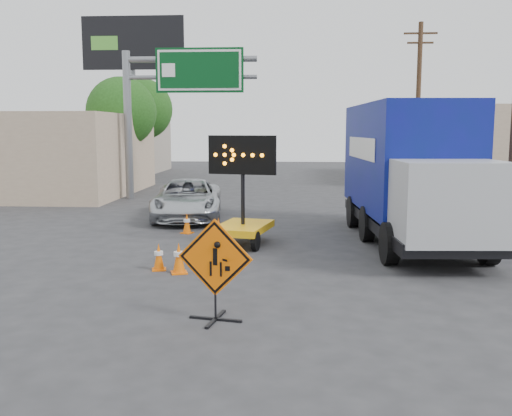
# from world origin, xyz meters

# --- Properties ---
(ground) EXTENTS (100.00, 100.00, 0.00)m
(ground) POSITION_xyz_m (0.00, 0.00, 0.00)
(ground) COLOR #2D2D30
(ground) RESTS_ON ground
(curb_right) EXTENTS (0.40, 60.00, 0.12)m
(curb_right) POSITION_xyz_m (7.20, 15.00, 0.06)
(curb_right) COLOR gray
(curb_right) RESTS_ON ground
(sidewalk_right) EXTENTS (4.00, 60.00, 0.15)m
(sidewalk_right) POSITION_xyz_m (9.50, 15.00, 0.07)
(sidewalk_right) COLOR gray
(sidewalk_right) RESTS_ON ground
(storefront_left_far) EXTENTS (12.00, 10.00, 4.40)m
(storefront_left_far) POSITION_xyz_m (-15.00, 34.00, 2.20)
(storefront_left_far) COLOR gray
(storefront_left_far) RESTS_ON ground
(building_right_far) EXTENTS (10.00, 14.00, 4.60)m
(building_right_far) POSITION_xyz_m (13.00, 30.00, 2.30)
(building_right_far) COLOR tan
(building_right_far) RESTS_ON ground
(highway_gantry) EXTENTS (6.18, 0.38, 6.90)m
(highway_gantry) POSITION_xyz_m (-4.43, 17.96, 5.07)
(highway_gantry) COLOR slate
(highway_gantry) RESTS_ON ground
(billboard) EXTENTS (6.10, 0.54, 9.85)m
(billboard) POSITION_xyz_m (-8.35, 25.87, 7.35)
(billboard) COLOR slate
(billboard) RESTS_ON ground
(utility_pole_far) EXTENTS (1.80, 0.26, 9.00)m
(utility_pole_far) POSITION_xyz_m (8.00, 24.00, 4.68)
(utility_pole_far) COLOR #4D3321
(utility_pole_far) RESTS_ON ground
(tree_left_near) EXTENTS (3.71, 3.71, 6.03)m
(tree_left_near) POSITION_xyz_m (-8.00, 22.00, 4.16)
(tree_left_near) COLOR #4D3321
(tree_left_near) RESTS_ON ground
(tree_left_far) EXTENTS (4.10, 4.10, 6.66)m
(tree_left_far) POSITION_xyz_m (-9.00, 30.00, 4.60)
(tree_left_far) COLOR #4D3321
(tree_left_far) RESTS_ON ground
(construction_sign) EXTENTS (1.31, 0.93, 1.76)m
(construction_sign) POSITION_xyz_m (-0.16, 1.04, 0.93)
(construction_sign) COLOR black
(construction_sign) RESTS_ON ground
(arrow_board) EXTENTS (1.92, 2.39, 3.08)m
(arrow_board) POSITION_xyz_m (-0.25, 7.55, 0.68)
(arrow_board) COLOR #F3AD0D
(arrow_board) RESTS_ON ground
(pickup_truck) EXTENTS (2.97, 5.39, 1.43)m
(pickup_truck) POSITION_xyz_m (-2.68, 12.16, 0.71)
(pickup_truck) COLOR silver
(pickup_truck) RESTS_ON ground
(box_truck) EXTENTS (3.04, 8.51, 3.98)m
(box_truck) POSITION_xyz_m (4.51, 8.28, 1.81)
(box_truck) COLOR black
(box_truck) RESTS_ON ground
(cone_a) EXTENTS (0.45, 0.45, 0.71)m
(cone_a) POSITION_xyz_m (-1.42, 4.21, 0.35)
(cone_a) COLOR #F56405
(cone_a) RESTS_ON ground
(cone_b) EXTENTS (0.38, 0.38, 0.63)m
(cone_b) POSITION_xyz_m (-1.95, 4.47, 0.31)
(cone_b) COLOR #F56405
(cone_b) RESTS_ON ground
(cone_c) EXTENTS (0.43, 0.43, 0.76)m
(cone_c) POSITION_xyz_m (-0.95, 7.55, 0.38)
(cone_c) COLOR #F56405
(cone_c) RESTS_ON ground
(cone_d) EXTENTS (0.43, 0.43, 0.64)m
(cone_d) POSITION_xyz_m (-2.16, 9.20, 0.32)
(cone_d) COLOR #F56405
(cone_d) RESTS_ON ground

